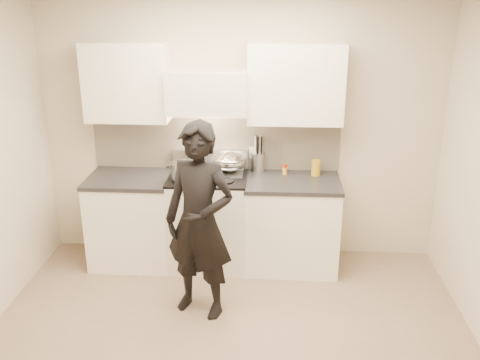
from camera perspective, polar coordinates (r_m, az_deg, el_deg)
name	(u,v)px	position (r m, az deg, el deg)	size (l,w,h in m)	color
ground_plane	(227,351)	(4.39, -1.41, -17.75)	(4.00, 4.00, 0.00)	#866D56
room_shell	(222,141)	(4.00, -1.97, 4.15)	(4.04, 3.54, 2.70)	#C5B59B
stove	(209,220)	(5.40, -3.35, -4.26)	(0.76, 0.65, 0.96)	silver
counter_right	(291,223)	(5.37, 5.50, -4.61)	(0.92, 0.67, 0.92)	white
counter_left	(133,219)	(5.55, -11.39, -4.11)	(0.82, 0.67, 0.92)	white
wok	(229,161)	(5.30, -1.16, 1.99)	(0.35, 0.42, 0.28)	#B7B7B7
stock_pot	(185,171)	(5.09, -5.91, 0.97)	(0.33, 0.32, 0.16)	#B7B7B7
utensil_crock	(258,160)	(5.39, 1.93, 2.09)	(0.14, 0.14, 0.37)	silver
spice_jar	(285,170)	(5.33, 4.80, 1.12)	(0.04, 0.04, 0.10)	orange
oil_glass	(316,168)	(5.34, 8.10, 1.31)	(0.09, 0.09, 0.16)	#B8901E
person	(199,222)	(4.46, -4.34, -4.47)	(0.62, 0.41, 1.70)	black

